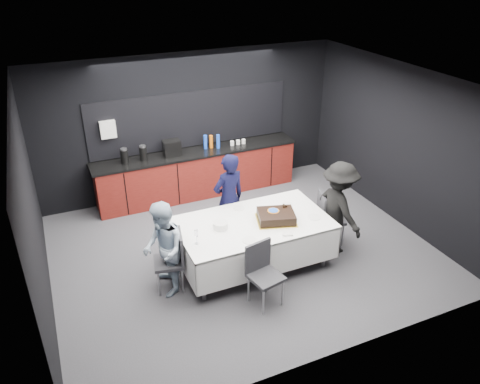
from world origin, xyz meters
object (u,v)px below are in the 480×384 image
(champagne_flute, at_px, (196,234))
(chair_right, at_px, (327,215))
(plate_stack, at_px, (220,225))
(person_right, at_px, (338,208))
(cake_assembly, at_px, (276,216))
(chair_left, at_px, (174,257))
(chair_near, at_px, (262,269))
(party_table, at_px, (253,229))
(person_left, at_px, (163,249))
(person_center, at_px, (229,199))

(champagne_flute, xyz_separation_m, chair_right, (2.38, 0.28, -0.40))
(plate_stack, xyz_separation_m, person_right, (1.94, -0.21, -0.04))
(chair_right, bearing_deg, cake_assembly, -170.38)
(cake_assembly, height_order, chair_right, cake_assembly)
(chair_left, xyz_separation_m, person_right, (2.70, -0.13, 0.25))
(champagne_flute, bearing_deg, chair_near, -40.36)
(party_table, relative_size, cake_assembly, 3.30)
(chair_right, distance_m, person_left, 2.84)
(champagne_flute, relative_size, chair_right, 0.24)
(plate_stack, bearing_deg, champagne_flute, -152.12)
(party_table, bearing_deg, chair_left, -177.81)
(cake_assembly, bearing_deg, person_center, 115.17)
(plate_stack, bearing_deg, person_right, -6.17)
(cake_assembly, xyz_separation_m, chair_left, (-1.62, 0.06, -0.32))
(person_center, bearing_deg, chair_near, 72.16)
(person_center, distance_m, person_right, 1.78)
(person_left, distance_m, person_right, 2.85)
(chair_left, height_order, person_left, person_left)
(chair_left, bearing_deg, cake_assembly, -2.06)
(plate_stack, distance_m, person_right, 1.95)
(champagne_flute, height_order, chair_left, champagne_flute)
(chair_right, distance_m, person_center, 1.66)
(chair_left, height_order, chair_right, same)
(chair_left, distance_m, person_right, 2.72)
(party_table, xyz_separation_m, chair_near, (-0.25, -0.83, -0.11))
(champagne_flute, bearing_deg, party_table, 12.11)
(chair_right, bearing_deg, person_left, -177.00)
(chair_right, relative_size, person_center, 0.58)
(chair_left, xyz_separation_m, chair_near, (1.04, -0.78, 0.00))
(party_table, height_order, chair_left, chair_left)
(party_table, distance_m, cake_assembly, 0.41)
(chair_left, relative_size, chair_right, 1.00)
(cake_assembly, bearing_deg, plate_stack, 170.74)
(chair_right, xyz_separation_m, person_right, (0.02, -0.25, 0.25))
(chair_left, distance_m, chair_right, 2.68)
(cake_assembly, xyz_separation_m, chair_near, (-0.58, -0.73, -0.32))
(party_table, relative_size, chair_right, 2.51)
(party_table, distance_m, person_left, 1.44)
(champagne_flute, xyz_separation_m, chair_left, (-0.30, 0.16, -0.40))
(plate_stack, xyz_separation_m, person_left, (-0.91, -0.11, -0.11))
(cake_assembly, xyz_separation_m, person_center, (-0.42, 0.88, -0.05))
(person_right, bearing_deg, chair_near, 107.38)
(chair_right, bearing_deg, chair_near, -151.11)
(champagne_flute, relative_size, person_center, 0.14)
(plate_stack, xyz_separation_m, chair_near, (0.28, -0.87, -0.30))
(cake_assembly, height_order, champagne_flute, champagne_flute)
(person_left, height_order, person_right, person_right)
(party_table, distance_m, chair_left, 1.29)
(chair_left, bearing_deg, party_table, 2.19)
(plate_stack, height_order, chair_right, chair_right)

